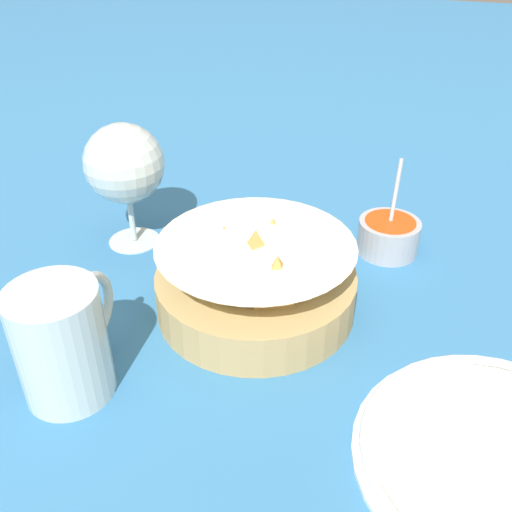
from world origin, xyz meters
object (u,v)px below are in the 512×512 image
(beer_mug, at_px, (64,346))
(food_basket, at_px, (255,279))
(wine_glass, at_px, (125,167))
(sauce_cup, at_px, (389,235))
(side_plate, at_px, (502,459))

(beer_mug, bearing_deg, food_basket, -36.35)
(food_basket, bearing_deg, wine_glass, 66.90)
(sauce_cup, distance_m, wine_glass, 0.32)
(food_basket, xyz_separation_m, side_plate, (-0.12, -0.24, -0.03))
(beer_mug, distance_m, side_plate, 0.36)
(food_basket, bearing_deg, sauce_cup, -36.70)
(food_basket, relative_size, sauce_cup, 1.91)
(sauce_cup, xyz_separation_m, wine_glass, (-0.08, 0.30, 0.08))
(food_basket, xyz_separation_m, beer_mug, (-0.16, 0.12, 0.01))
(sauce_cup, bearing_deg, beer_mug, 143.47)
(food_basket, distance_m, side_plate, 0.27)
(wine_glass, height_order, beer_mug, wine_glass)
(sauce_cup, distance_m, side_plate, 0.30)
(sauce_cup, height_order, wine_glass, wine_glass)
(food_basket, height_order, beer_mug, beer_mug)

